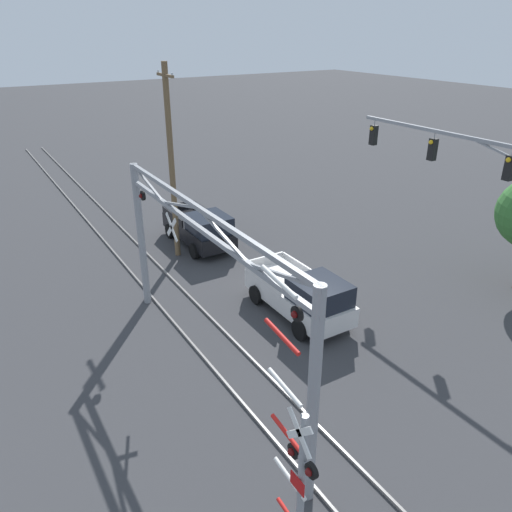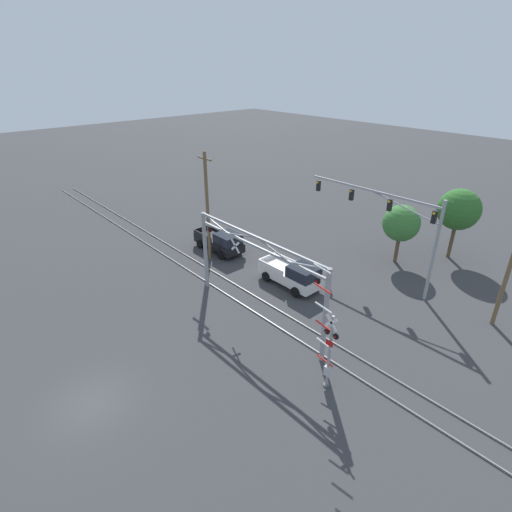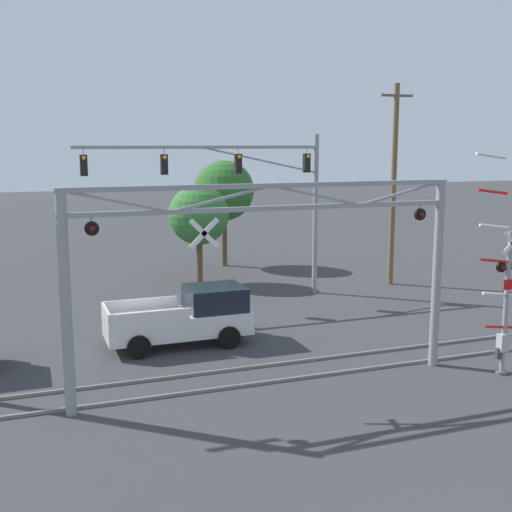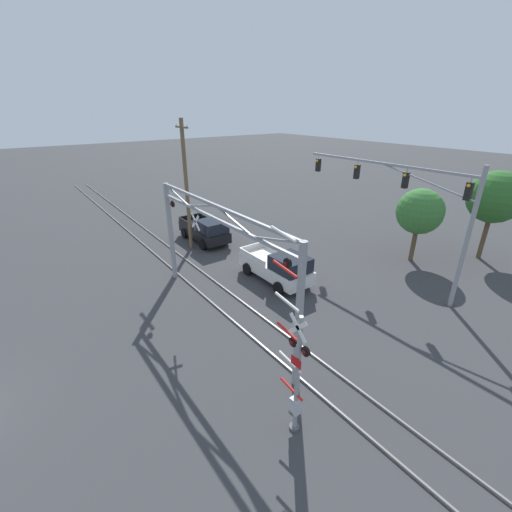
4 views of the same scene
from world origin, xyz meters
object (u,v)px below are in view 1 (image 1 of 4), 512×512
at_px(utility_pole_left, 171,163).
at_px(crossing_signal_mast, 297,496).
at_px(crossing_gantry, 202,271).
at_px(pickup_truck_lead, 303,295).
at_px(pickup_truck_following, 201,228).

bearing_deg(utility_pole_left, crossing_signal_mast, -15.13).
relative_size(crossing_gantry, utility_pole_left, 1.25).
bearing_deg(crossing_signal_mast, crossing_gantry, 168.53).
height_order(pickup_truck_lead, pickup_truck_following, same).
bearing_deg(crossing_signal_mast, pickup_truck_lead, 142.80).
xyz_separation_m(pickup_truck_following, utility_pole_left, (0.41, -1.57, 3.88)).
height_order(crossing_signal_mast, pickup_truck_following, crossing_signal_mast).
distance_m(crossing_signal_mast, pickup_truck_following, 18.46).
bearing_deg(crossing_gantry, crossing_signal_mast, -11.47).
height_order(crossing_gantry, utility_pole_left, utility_pole_left).
relative_size(pickup_truck_lead, utility_pole_left, 0.55).
height_order(crossing_gantry, crossing_signal_mast, crossing_signal_mast).
bearing_deg(pickup_truck_following, utility_pole_left, -75.28).
bearing_deg(utility_pole_left, pickup_truck_following, 104.72).
bearing_deg(utility_pole_left, crossing_gantry, -17.80).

